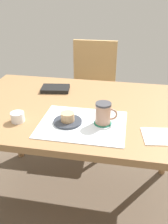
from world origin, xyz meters
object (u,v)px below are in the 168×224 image
object	(u,v)px
small_book	(55,89)
pastry_plate	(68,122)
pastry	(68,117)
dining_table	(78,117)
wooden_chair	(93,91)
sugar_bowl	(18,117)
coffee_mug	(104,113)

from	to	relation	value
small_book	pastry_plate	bearing A→B (deg)	-74.05
pastry	small_book	xyz separation A→B (m)	(-0.18, 0.41, -0.03)
dining_table	wooden_chair	world-z (taller)	wooden_chair
pastry_plate	pastry	size ratio (longest dim) A/B	2.09
sugar_bowl	small_book	world-z (taller)	sugar_bowl
pastry	coffee_mug	size ratio (longest dim) A/B	0.62
coffee_mug	small_book	bearing A→B (deg)	133.49
wooden_chair	coffee_mug	world-z (taller)	wooden_chair
dining_table	coffee_mug	world-z (taller)	coffee_mug
pastry	sugar_bowl	size ratio (longest dim) A/B	0.98
wooden_chair	coffee_mug	distance (m)	1.04
wooden_chair	sugar_bowl	distance (m)	1.09
pastry_plate	small_book	size ratio (longest dim) A/B	0.80
dining_table	sugar_bowl	distance (m)	0.36
coffee_mug	small_book	distance (m)	0.53
pastry	coffee_mug	distance (m)	0.18
pastry_plate	pastry	distance (m)	0.03
pastry_plate	coffee_mug	size ratio (longest dim) A/B	1.29
coffee_mug	dining_table	bearing A→B (deg)	133.72
wooden_chair	pastry_plate	xyz separation A→B (m)	(0.02, -1.00, 0.25)
sugar_bowl	small_book	distance (m)	0.44
coffee_mug	small_book	xyz separation A→B (m)	(-0.36, 0.38, -0.05)
wooden_chair	coffee_mug	xyz separation A→B (m)	(0.20, -0.97, 0.30)
pastry_plate	sugar_bowl	xyz separation A→B (m)	(-0.26, -0.03, 0.02)
pastry	coffee_mug	bearing A→B (deg)	8.05
pastry_plate	small_book	bearing A→B (deg)	114.39
dining_table	coffee_mug	bearing A→B (deg)	-46.28
dining_table	coffee_mug	distance (m)	0.28
coffee_mug	sugar_bowl	world-z (taller)	coffee_mug
dining_table	sugar_bowl	xyz separation A→B (m)	(-0.26, -0.23, 0.10)
sugar_bowl	dining_table	bearing A→B (deg)	41.10
pastry	sugar_bowl	bearing A→B (deg)	-173.96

